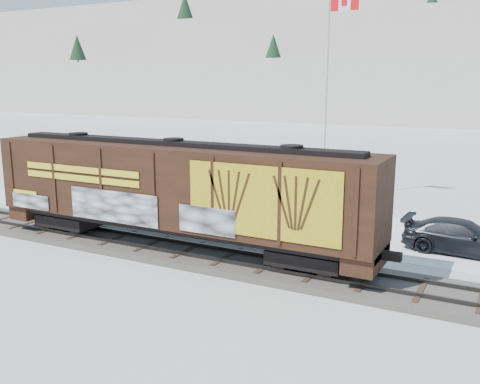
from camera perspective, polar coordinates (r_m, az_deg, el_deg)
The scene contains 9 objects.
ground at distance 24.13m, azimuth -5.58°, elevation -6.81°, with size 500.00×500.00×0.00m, color white.
rail_track at distance 24.08m, azimuth -5.59°, elevation -6.48°, with size 50.00×3.40×0.43m.
parking_strip at distance 30.41m, azimuth 2.17°, elevation -2.83°, with size 40.00×8.00×0.03m, color white.
hillside at distance 159.53m, azimuth 23.74°, elevation 13.14°, with size 360.00×110.00×93.00m.
hopper_railcar at distance 23.68m, azimuth -6.99°, elevation 0.42°, with size 18.36×3.06×4.70m.
flagpole at distance 35.06m, azimuth 9.26°, elevation 7.14°, with size 2.30×0.90×13.07m.
car_silver at distance 34.54m, azimuth -7.77°, elevation 0.16°, with size 1.81×4.50×1.53m, color #AAADB2.
car_white at distance 30.11m, azimuth -2.95°, elevation -1.45°, with size 1.63×4.68×1.54m, color silver.
car_dark at distance 26.10m, azimuth 22.63°, elevation -4.45°, with size 2.12×5.20×1.51m, color black.
Camera 1 is at (12.64, -19.09, 7.63)m, focal length 40.00 mm.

